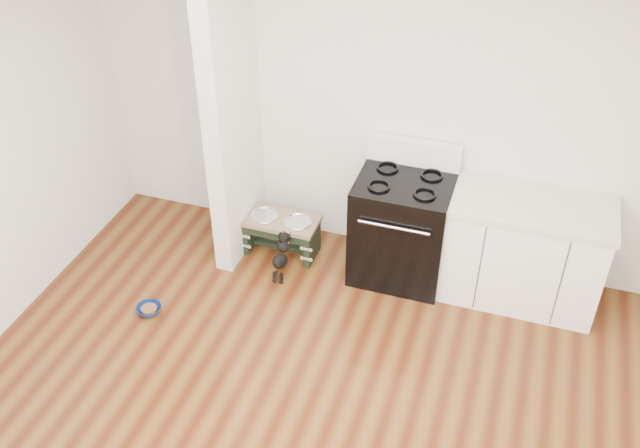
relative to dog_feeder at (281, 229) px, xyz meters
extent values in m
plane|color=silver|center=(0.80, 0.41, 1.10)|extent=(5.00, 0.00, 5.00)
plane|color=white|center=(0.80, -2.09, 2.45)|extent=(5.00, 5.00, 0.00)
cube|color=silver|center=(-0.38, 0.01, 1.10)|extent=(0.15, 0.80, 2.70)
cube|color=black|center=(1.05, 0.06, 0.21)|extent=(0.76, 0.65, 0.92)
cube|color=black|center=(1.05, -0.25, 0.15)|extent=(0.58, 0.02, 0.50)
cylinder|color=silver|center=(1.05, -0.29, 0.47)|extent=(0.56, 0.02, 0.02)
cube|color=white|center=(1.05, 0.34, 0.78)|extent=(0.76, 0.08, 0.22)
torus|color=black|center=(0.87, -0.08, 0.68)|extent=(0.18, 0.18, 0.02)
torus|color=black|center=(1.23, -0.08, 0.68)|extent=(0.18, 0.18, 0.02)
torus|color=black|center=(0.87, 0.20, 0.68)|extent=(0.18, 0.18, 0.02)
torus|color=black|center=(1.23, 0.20, 0.68)|extent=(0.18, 0.18, 0.02)
cube|color=white|center=(2.03, 0.09, 0.18)|extent=(1.20, 0.60, 0.86)
cube|color=beige|center=(2.03, 0.09, 0.63)|extent=(1.24, 0.64, 0.05)
cube|color=black|center=(2.03, -0.17, -0.20)|extent=(1.20, 0.06, 0.10)
cube|color=black|center=(-0.28, 0.01, -0.09)|extent=(0.05, 0.31, 0.32)
cube|color=black|center=(0.28, 0.01, -0.09)|extent=(0.05, 0.31, 0.32)
cube|color=black|center=(0.00, -0.14, 0.03)|extent=(0.52, 0.03, 0.08)
cube|color=black|center=(0.00, 0.01, -0.20)|extent=(0.52, 0.05, 0.05)
cube|color=brown|center=(0.00, 0.01, 0.08)|extent=(0.65, 0.35, 0.04)
cylinder|color=silver|center=(-0.15, 0.01, 0.09)|extent=(0.22, 0.22, 0.04)
cylinder|color=silver|center=(0.15, 0.01, 0.09)|extent=(0.22, 0.22, 0.04)
torus|color=silver|center=(-0.15, 0.01, 0.11)|extent=(0.25, 0.25, 0.02)
torus|color=silver|center=(0.15, 0.01, 0.11)|extent=(0.25, 0.25, 0.02)
cylinder|color=black|center=(0.08, -0.39, -0.20)|extent=(0.03, 0.03, 0.10)
cylinder|color=black|center=(0.15, -0.39, -0.20)|extent=(0.03, 0.03, 0.10)
sphere|color=black|center=(0.08, -0.40, -0.24)|extent=(0.04, 0.04, 0.04)
sphere|color=black|center=(0.15, -0.40, -0.24)|extent=(0.04, 0.04, 0.04)
ellipsoid|color=black|center=(0.12, -0.33, -0.08)|extent=(0.11, 0.26, 0.23)
sphere|color=black|center=(0.12, -0.25, 0.02)|extent=(0.11, 0.11, 0.11)
sphere|color=black|center=(0.12, -0.22, 0.09)|extent=(0.09, 0.09, 0.09)
sphere|color=black|center=(0.09, -0.15, 0.09)|extent=(0.03, 0.03, 0.03)
sphere|color=black|center=(0.15, -0.15, 0.09)|extent=(0.03, 0.03, 0.03)
cylinder|color=black|center=(0.12, -0.43, -0.15)|extent=(0.02, 0.08, 0.09)
torus|color=#DA4080|center=(0.12, -0.23, 0.05)|extent=(0.09, 0.06, 0.08)
imported|color=navy|center=(-0.73, -1.07, -0.22)|extent=(0.24, 0.24, 0.06)
cylinder|color=#542F18|center=(-0.73, -1.07, -0.22)|extent=(0.13, 0.13, 0.03)
camera|label=1|loc=(1.87, -4.59, 3.73)|focal=40.00mm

